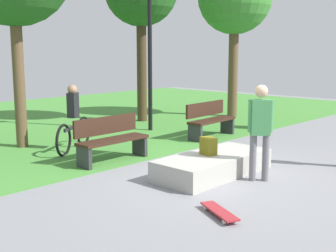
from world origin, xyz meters
The scene contains 11 objects.
ground_plane centered at (0.00, 0.00, 0.00)m, with size 28.00×28.00×0.00m, color gray.
grass_lawn centered at (0.00, 7.85, 0.00)m, with size 26.60×12.30×0.01m, color #478C38.
concrete_ledge centered at (-0.08, 0.06, 0.19)m, with size 2.34×1.01×0.37m, color #A8A59E.
backpack_on_ledge centered at (-0.14, 0.14, 0.53)m, with size 0.28×0.20×0.32m, color olive.
skater_watching centered at (0.17, -0.74, 0.98)m, with size 0.36×0.37×1.67m.
skateboard_by_ledge centered at (-1.66, -1.27, 0.06)m, with size 0.52×0.81×0.08m.
park_bench_by_oak centered at (2.71, 2.35, 0.48)m, with size 1.62×0.56×0.91m.
park_bench_near_lamppost centered at (-0.71, 2.21, 0.48)m, with size 1.60×0.49×0.91m.
lamp_post centered at (2.36, 4.21, 2.82)m, with size 0.28×0.28×4.70m.
trash_bin centered at (4.84, 2.01, 0.40)m, with size 0.53×0.53×0.80m, color #4C4C51.
cyclist_on_bicycle centered at (-0.62, 3.64, 0.63)m, with size 1.58×1.00×1.52m.
Camera 1 is at (-6.39, -4.76, 2.24)m, focal length 47.71 mm.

